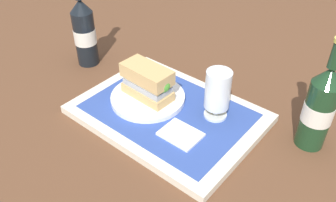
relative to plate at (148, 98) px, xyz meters
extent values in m
plane|color=brown|center=(0.07, 0.00, -0.03)|extent=(3.00, 3.00, 0.00)
cube|color=beige|center=(0.07, 0.00, -0.02)|extent=(0.44, 0.32, 0.02)
cube|color=#2D4793|center=(0.07, 0.00, -0.01)|extent=(0.38, 0.27, 0.00)
cylinder|color=white|center=(0.00, 0.00, 0.00)|extent=(0.19, 0.19, 0.01)
cube|color=tan|center=(0.00, 0.00, 0.02)|extent=(0.13, 0.07, 0.02)
cube|color=#9EA3A8|center=(0.00, 0.00, 0.04)|extent=(0.12, 0.06, 0.02)
cube|color=silver|center=(0.00, 0.00, 0.05)|extent=(0.11, 0.06, 0.01)
sphere|color=#47932D|center=(0.05, 0.00, 0.06)|extent=(0.04, 0.04, 0.04)
cube|color=tan|center=(0.00, 0.00, 0.07)|extent=(0.13, 0.07, 0.04)
cylinder|color=silver|center=(0.17, 0.06, 0.00)|extent=(0.06, 0.06, 0.01)
cylinder|color=silver|center=(0.17, 0.06, 0.01)|extent=(0.01, 0.01, 0.02)
cylinder|color=silver|center=(0.17, 0.06, 0.07)|extent=(0.06, 0.06, 0.09)
cylinder|color=gold|center=(0.17, 0.06, 0.04)|extent=(0.06, 0.06, 0.03)
cylinder|color=white|center=(0.17, 0.06, 0.06)|extent=(0.05, 0.05, 0.01)
cube|color=white|center=(0.15, -0.05, 0.00)|extent=(0.09, 0.07, 0.01)
cylinder|color=#19381E|center=(0.37, 0.14, 0.05)|extent=(0.06, 0.06, 0.17)
cylinder|color=silver|center=(0.37, 0.14, 0.06)|extent=(0.07, 0.07, 0.05)
cone|color=#19381E|center=(0.37, 0.14, 0.16)|extent=(0.06, 0.06, 0.04)
cylinder|color=black|center=(-0.29, 0.05, 0.05)|extent=(0.06, 0.06, 0.17)
cylinder|color=silver|center=(-0.29, 0.05, 0.06)|extent=(0.07, 0.07, 0.05)
cone|color=black|center=(-0.29, 0.05, 0.16)|extent=(0.06, 0.06, 0.04)
camera|label=1|loc=(0.50, -0.52, 0.54)|focal=37.72mm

